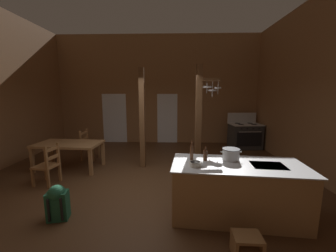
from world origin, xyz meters
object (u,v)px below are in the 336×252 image
at_px(stove_range, 245,135).
at_px(bottle_short_on_counter, 192,152).
at_px(step_stool, 247,244).
at_px(ladderback_chair_by_post, 88,145).
at_px(kitchen_island, 237,190).
at_px(stockpot_on_counter, 231,154).
at_px(bottle_tall_on_counter, 205,155).
at_px(dining_table, 69,146).
at_px(mixing_bowl_on_counter, 195,164).
at_px(backpack, 58,201).
at_px(ladderback_chair_near_window, 48,165).

height_order(stove_range, bottle_short_on_counter, stove_range).
height_order(step_stool, ladderback_chair_by_post, ladderback_chair_by_post).
distance_m(kitchen_island, stove_range, 4.70).
height_order(stockpot_on_counter, bottle_tall_on_counter, bottle_tall_on_counter).
relative_size(ladderback_chair_by_post, stockpot_on_counter, 2.59).
relative_size(dining_table, mixing_bowl_on_counter, 9.06).
distance_m(bottle_tall_on_counter, bottle_short_on_counter, 0.24).
bearing_deg(stockpot_on_counter, step_stool, -92.96).
bearing_deg(stove_range, mixing_bowl_on_counter, -117.60).
bearing_deg(step_stool, kitchen_island, 82.01).
xyz_separation_m(dining_table, mixing_bowl_on_counter, (3.22, -2.16, 0.31)).
bearing_deg(bottle_short_on_counter, kitchen_island, -14.41).
bearing_deg(bottle_tall_on_counter, mixing_bowl_on_counter, -125.33).
bearing_deg(kitchen_island, bottle_tall_on_counter, 161.39).
relative_size(backpack, stockpot_on_counter, 1.63).
xyz_separation_m(stove_range, bottle_tall_on_counter, (-2.16, -4.23, 0.54)).
bearing_deg(mixing_bowl_on_counter, kitchen_island, 8.85).
xyz_separation_m(step_stool, bottle_tall_on_counter, (-0.39, 1.06, 0.84)).
height_order(step_stool, bottle_tall_on_counter, bottle_tall_on_counter).
bearing_deg(backpack, bottle_short_on_counter, 9.78).
bearing_deg(bottle_short_on_counter, stockpot_on_counter, 1.09).
bearing_deg(ladderback_chair_near_window, backpack, -53.19).
bearing_deg(dining_table, bottle_short_on_counter, -30.19).
relative_size(ladderback_chair_near_window, stockpot_on_counter, 2.59).
xyz_separation_m(stockpot_on_counter, bottle_short_on_counter, (-0.68, -0.01, 0.04)).
bearing_deg(kitchen_island, dining_table, 152.54).
height_order(stove_range, dining_table, stove_range).
distance_m(stove_range, ladderback_chair_by_post, 5.62).
height_order(kitchen_island, ladderback_chair_by_post, ladderback_chair_by_post).
height_order(ladderback_chair_near_window, bottle_tall_on_counter, bottle_tall_on_counter).
relative_size(stove_range, backpack, 2.21).
bearing_deg(ladderback_chair_near_window, kitchen_island, -15.47).
bearing_deg(bottle_short_on_counter, step_stool, -59.85).
bearing_deg(step_stool, stockpot_on_counter, 87.04).
distance_m(mixing_bowl_on_counter, bottle_tall_on_counter, 0.36).
xyz_separation_m(bottle_tall_on_counter, bottle_short_on_counter, (-0.24, 0.02, 0.04)).
bearing_deg(stockpot_on_counter, mixing_bowl_on_counter, -153.97).
distance_m(step_stool, bottle_short_on_counter, 1.53).
relative_size(kitchen_island, stove_range, 1.70).
relative_size(stove_range, bottle_short_on_counter, 3.84).
bearing_deg(dining_table, step_stool, -37.57).
bearing_deg(ladderback_chair_near_window, step_stool, -27.41).
bearing_deg(mixing_bowl_on_counter, stockpot_on_counter, 26.03).
bearing_deg(backpack, stove_range, 44.84).
distance_m(stove_range, bottle_tall_on_counter, 4.78).
bearing_deg(bottle_tall_on_counter, ladderback_chair_by_post, 140.31).
height_order(ladderback_chair_by_post, bottle_short_on_counter, bottle_short_on_counter).
height_order(kitchen_island, stove_range, stove_range).
bearing_deg(stove_range, bottle_tall_on_counter, -117.03).
height_order(kitchen_island, step_stool, kitchen_island).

